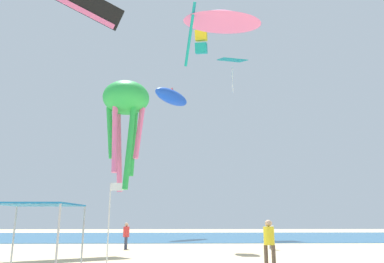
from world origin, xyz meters
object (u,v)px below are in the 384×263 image
canopy_tent (36,207)px  kite_delta_pink (222,16)px  kite_box_yellow (201,42)px  kite_diamond_teal (232,62)px  person_leftmost (271,233)px  kite_parafoil_black (87,4)px  kite_inflatable_blue (172,97)px  person_near_tent (126,234)px  banner_flag (111,214)px  person_central (269,239)px  kite_octopus_green (126,103)px

canopy_tent → kite_delta_pink: (7.34, 3.26, 9.79)m
kite_box_yellow → kite_diamond_teal: size_ratio=0.49×
person_leftmost → kite_parafoil_black: 22.14m
kite_delta_pink → kite_inflatable_blue: kite_inflatable_blue is taller
person_near_tent → banner_flag: size_ratio=0.47×
person_leftmost → canopy_tent: bearing=-46.9°
person_central → kite_parafoil_black: 23.33m
banner_flag → kite_box_yellow: (4.64, 10.90, 13.97)m
banner_flag → kite_inflatable_blue: kite_inflatable_blue is taller
person_near_tent → person_central: person_central is taller
kite_delta_pink → kite_parafoil_black: size_ratio=0.83×
kite_box_yellow → kite_diamond_teal: (4.36, 12.99, 4.11)m
kite_octopus_green → kite_diamond_teal: 27.72m
kite_box_yellow → kite_octopus_green: size_ratio=0.41×
person_central → banner_flag: (-6.79, 1.00, 1.02)m
kite_box_yellow → kite_inflatable_blue: (-2.81, 12.96, -0.38)m
person_leftmost → kite_box_yellow: 16.00m
kite_inflatable_blue → kite_octopus_green: kite_inflatable_blue is taller
banner_flag → kite_octopus_green: (0.32, 0.81, 5.40)m
person_near_tent → kite_diamond_teal: (9.43, 16.08, 19.22)m
person_near_tent → kite_octopus_green: kite_octopus_green is taller
kite_box_yellow → kite_diamond_teal: kite_diamond_teal is taller
person_leftmost → kite_box_yellow: size_ratio=0.79×
person_near_tent → kite_octopus_green: bearing=7.6°
kite_inflatable_blue → kite_delta_pink: bearing=-136.3°
banner_flag → kite_diamond_teal: bearing=69.4°
kite_delta_pink → kite_octopus_green: (-4.86, 0.52, -4.60)m
person_leftmost → kite_octopus_green: bearing=-52.5°
kite_inflatable_blue → person_central: bearing=-133.2°
banner_flag → kite_parafoil_black: size_ratio=0.59×
kite_parafoil_black → kite_octopus_green: bearing=-80.3°
kite_parafoil_black → kite_delta_pink: bearing=-63.0°
person_central → kite_octopus_green: kite_octopus_green is taller
kite_box_yellow → kite_octopus_green: kite_box_yellow is taller
banner_flag → kite_box_yellow: 18.31m
kite_box_yellow → person_near_tent: bearing=41.4°
kite_box_yellow → canopy_tent: bearing=74.0°
kite_octopus_green → kite_parafoil_black: size_ratio=0.92×
banner_flag → kite_delta_pink: 11.27m
person_central → kite_parafoil_black: bearing=-8.2°
kite_parafoil_black → kite_diamond_teal: size_ratio=1.29×
person_central → kite_octopus_green: 9.29m
person_near_tent → canopy_tent: bearing=-7.7°
person_near_tent → kite_parafoil_black: bearing=-111.0°
canopy_tent → kite_parafoil_black: 20.62m
kite_inflatable_blue → kite_octopus_green: size_ratio=1.04×
kite_octopus_green → person_central: bearing=164.5°
person_leftmost → kite_diamond_teal: kite_diamond_teal is taller
person_near_tent → person_central: size_ratio=0.89×
person_near_tent → person_leftmost: person_leftmost is taller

